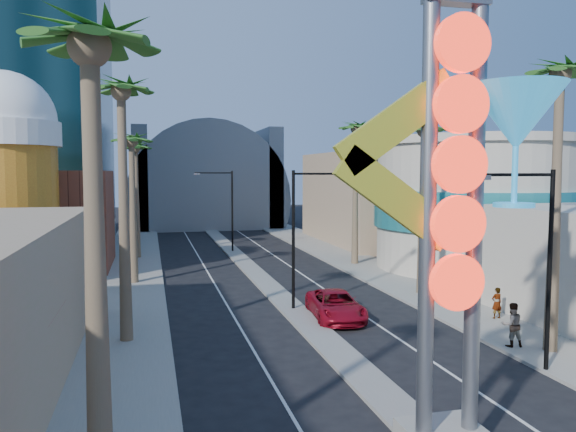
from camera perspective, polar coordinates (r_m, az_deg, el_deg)
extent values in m
cube|color=gray|center=(46.18, -15.81, -5.43)|extent=(5.00, 100.00, 0.15)
cube|color=gray|center=(49.30, 6.92, -4.66)|extent=(5.00, 100.00, 0.15)
cube|color=gray|center=(49.73, -4.65, -4.56)|extent=(1.60, 84.00, 0.15)
cube|color=brown|center=(49.31, -23.36, -0.40)|extent=(10.00, 10.00, 8.00)
cube|color=tan|center=(63.22, 8.29, 1.83)|extent=(10.00, 20.00, 10.00)
cylinder|color=#AA5616|center=(41.60, -26.56, 0.03)|extent=(6.40, 6.40, 10.00)
cylinder|color=white|center=(41.57, -26.83, 7.47)|extent=(7.00, 7.00, 1.60)
sphere|color=white|center=(41.63, -26.87, 8.56)|extent=(6.60, 6.60, 6.60)
cylinder|color=beige|center=(48.12, 18.63, 0.81)|extent=(16.00, 16.00, 10.00)
cylinder|color=teal|center=(48.12, 18.63, 0.81)|extent=(16.60, 16.60, 3.00)
cylinder|color=beige|center=(48.09, 18.79, 7.13)|extent=(16.60, 16.60, 0.60)
cylinder|color=slate|center=(82.94, -8.45, 1.77)|extent=(22.00, 16.00, 22.00)
cube|color=slate|center=(82.49, -14.72, 3.74)|extent=(2.00, 16.00, 14.00)
cube|color=slate|center=(84.19, -2.35, 3.89)|extent=(2.00, 16.00, 14.00)
cylinder|color=slate|center=(15.32, 13.99, -0.91)|extent=(0.44, 0.44, 12.00)
cylinder|color=slate|center=(16.02, 18.42, -0.77)|extent=(0.44, 0.44, 12.00)
cylinder|color=red|center=(15.65, 17.32, 16.44)|extent=(1.50, 0.25, 1.50)
cylinder|color=red|center=(15.40, 17.19, 10.80)|extent=(1.50, 0.25, 1.50)
cylinder|color=red|center=(15.30, 17.05, 5.02)|extent=(1.50, 0.25, 1.50)
cylinder|color=red|center=(15.36, 16.92, -0.77)|extent=(1.50, 0.25, 1.50)
cylinder|color=red|center=(15.57, 16.79, -6.46)|extent=(1.50, 0.25, 1.50)
cube|color=yellow|center=(14.91, 11.09, 9.38)|extent=(3.47, 0.25, 2.80)
cube|color=yellow|center=(14.87, 10.98, 1.69)|extent=(3.47, 0.25, 2.80)
cone|color=#238BC7|center=(16.70, 22.20, 9.29)|extent=(2.60, 2.60, 1.80)
cylinder|color=#238BC7|center=(16.64, 22.04, 3.80)|extent=(0.16, 0.16, 1.60)
cylinder|color=#238BC7|center=(16.66, 21.96, 1.05)|extent=(1.10, 1.10, 0.12)
cylinder|color=black|center=(31.72, 0.55, -2.57)|extent=(0.18, 0.18, 8.00)
cube|color=black|center=(31.97, 3.69, 4.31)|extent=(3.60, 0.12, 0.12)
cube|color=slate|center=(32.49, 6.38, 4.12)|extent=(0.60, 0.25, 0.18)
cylinder|color=black|center=(55.18, -5.68, 0.43)|extent=(0.18, 0.18, 8.00)
cube|color=black|center=(54.81, -7.58, 4.36)|extent=(3.60, 0.12, 0.12)
cube|color=slate|center=(54.66, -9.25, 4.24)|extent=(0.60, 0.25, 0.18)
cylinder|color=black|center=(24.15, 25.02, -5.23)|extent=(0.18, 0.18, 8.00)
cube|color=black|center=(22.84, 22.17, 3.90)|extent=(3.24, 0.12, 0.12)
cube|color=slate|center=(22.03, 19.13, 3.72)|extent=(0.60, 0.25, 0.18)
cylinder|color=brown|center=(12.81, -18.90, -7.73)|extent=(0.40, 0.40, 10.50)
sphere|color=#24551C|center=(12.80, -19.52, 15.93)|extent=(2.40, 2.40, 2.40)
cylinder|color=brown|center=(26.59, -16.32, -0.33)|extent=(0.40, 0.40, 11.50)
sphere|color=#24551C|center=(26.74, -16.60, 12.04)|extent=(2.40, 2.40, 2.40)
cylinder|color=brown|center=(40.60, -15.48, 0.24)|extent=(0.40, 0.40, 10.00)
sphere|color=#24551C|center=(40.55, -15.63, 7.30)|extent=(2.40, 2.40, 2.40)
cylinder|color=brown|center=(52.57, -15.13, 1.19)|extent=(0.40, 0.40, 10.00)
sphere|color=#24551C|center=(52.53, -15.24, 6.64)|extent=(2.40, 2.40, 2.40)
cylinder|color=brown|center=(26.59, 25.48, -0.05)|extent=(0.40, 0.40, 12.00)
sphere|color=#24551C|center=(26.83, 25.93, 12.83)|extent=(2.40, 2.40, 2.40)
cylinder|color=brown|center=(36.69, 13.49, 0.23)|extent=(0.40, 0.40, 10.50)
sphere|color=#24551C|center=(36.68, 13.64, 8.44)|extent=(2.40, 2.40, 2.40)
cylinder|color=brown|center=(47.61, 6.85, 1.88)|extent=(0.40, 0.40, 11.50)
sphere|color=#24551C|center=(47.70, 6.92, 8.80)|extent=(2.40, 2.40, 2.40)
imported|color=maroon|center=(30.62, 4.85, -9.03)|extent=(2.95, 5.59, 1.50)
imported|color=gray|center=(32.02, 20.44, -8.28)|extent=(0.63, 0.44, 1.66)
imported|color=gray|center=(27.27, 21.80, -10.20)|extent=(1.04, 0.86, 1.97)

